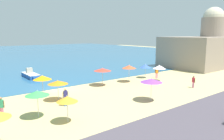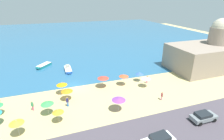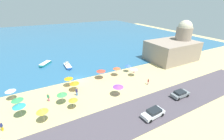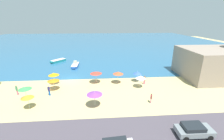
% 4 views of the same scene
% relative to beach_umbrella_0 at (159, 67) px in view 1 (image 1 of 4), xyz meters
% --- Properties ---
extents(ground_plane, '(160.00, 160.00, 0.00)m').
position_rel_beach_umbrella_0_xyz_m(ground_plane, '(-14.44, 5.04, -2.14)').
color(ground_plane, tan).
extents(beach_umbrella_0, '(1.93, 1.93, 2.47)m').
position_rel_beach_umbrella_0_xyz_m(beach_umbrella_0, '(0.00, 0.00, 0.00)').
color(beach_umbrella_0, '#B2B2B7').
rests_on(beach_umbrella_0, ground_plane).
extents(beach_umbrella_2, '(2.37, 2.37, 2.49)m').
position_rel_beach_umbrella_0_xyz_m(beach_umbrella_2, '(-8.46, 2.81, 0.10)').
color(beach_umbrella_2, '#B2B2B7').
rests_on(beach_umbrella_2, ground_plane).
extents(beach_umbrella_3, '(2.07, 2.07, 2.56)m').
position_rel_beach_umbrella_0_xyz_m(beach_umbrella_3, '(-4.03, 2.31, 0.12)').
color(beach_umbrella_3, '#B2B2B7').
rests_on(beach_umbrella_3, ground_plane).
extents(beach_umbrella_4, '(2.32, 2.32, 2.47)m').
position_rel_beach_umbrella_0_xyz_m(beach_umbrella_4, '(-8.44, -5.98, 0.07)').
color(beach_umbrella_4, '#B2B2B7').
rests_on(beach_umbrella_4, ground_plane).
extents(beach_umbrella_7, '(2.06, 2.06, 2.47)m').
position_rel_beach_umbrella_0_xyz_m(beach_umbrella_7, '(-16.80, 2.85, 0.03)').
color(beach_umbrella_7, '#B2B2B7').
rests_on(beach_umbrella_7, ground_plane).
extents(beach_umbrella_9, '(2.01, 2.01, 2.41)m').
position_rel_beach_umbrella_0_xyz_m(beach_umbrella_9, '(-19.52, -3.25, 0.01)').
color(beach_umbrella_9, '#B2B2B7').
rests_on(beach_umbrella_9, ground_plane).
extents(beach_umbrella_10, '(1.70, 1.70, 2.26)m').
position_rel_beach_umbrella_0_xyz_m(beach_umbrella_10, '(-18.04, -5.76, -0.17)').
color(beach_umbrella_10, '#B2B2B7').
rests_on(beach_umbrella_10, ground_plane).
extents(beach_umbrella_11, '(1.72, 1.72, 2.28)m').
position_rel_beach_umbrella_0_xyz_m(beach_umbrella_11, '(0.09, 2.92, -0.20)').
color(beach_umbrella_11, '#B2B2B7').
rests_on(beach_umbrella_11, ground_plane).
extents(beach_umbrella_12, '(2.13, 2.13, 2.25)m').
position_rel_beach_umbrella_0_xyz_m(beach_umbrella_12, '(-16.13, 0.19, -0.14)').
color(beach_umbrella_12, '#B2B2B7').
rests_on(beach_umbrella_12, ground_plane).
extents(bather_0, '(0.54, 0.33, 1.82)m').
position_rel_beach_umbrella_0_xyz_m(bather_0, '(-16.34, -1.95, -1.11)').
color(bather_0, blue).
rests_on(bather_0, ground_plane).
extents(bather_1, '(0.32, 0.55, 1.59)m').
position_rel_beach_umbrella_0_xyz_m(bather_1, '(0.28, -5.56, -1.25)').
color(bather_1, pink).
rests_on(bather_1, ground_plane).
extents(bather_3, '(0.47, 0.40, 1.78)m').
position_rel_beach_umbrella_0_xyz_m(bather_3, '(1.21, 1.49, -1.13)').
color(bather_3, pink).
rests_on(bather_3, ground_plane).
extents(bather_4, '(0.46, 0.40, 1.80)m').
position_rel_beach_umbrella_0_xyz_m(bather_4, '(-21.96, -1.30, -1.12)').
color(bather_4, '#E16488').
rests_on(bather_4, ground_plane).
extents(skiff_offshore, '(1.61, 5.08, 1.52)m').
position_rel_beach_umbrella_0_xyz_m(skiff_offshore, '(-14.51, 14.41, -1.68)').
color(skiff_offshore, '#2657A7').
rests_on(skiff_offshore, sea).
extents(harbor_fortress, '(15.79, 11.27, 12.94)m').
position_rel_beach_umbrella_0_xyz_m(harbor_fortress, '(19.82, 4.34, 1.95)').
color(harbor_fortress, gray).
rests_on(harbor_fortress, ground_plane).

